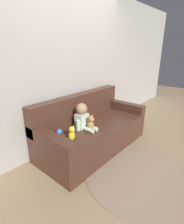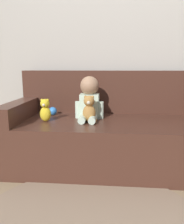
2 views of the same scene
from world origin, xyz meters
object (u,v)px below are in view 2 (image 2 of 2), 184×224
object	(u,v)px
couch	(114,131)
person_baby	(89,100)
toy_ball	(53,111)
teddy_bear_brown	(89,110)
plush_toy_side	(45,110)

from	to	relation	value
couch	person_baby	xyz separation A→B (m)	(-0.24, -0.02, 0.31)
toy_ball	person_baby	bearing A→B (deg)	-15.19
teddy_bear_brown	plush_toy_side	distance (m)	0.39
person_baby	plush_toy_side	distance (m)	0.42
teddy_bear_brown	plush_toy_side	bearing A→B (deg)	-179.11
couch	toy_ball	bearing A→B (deg)	172.32
teddy_bear_brown	toy_ball	xyz separation A→B (m)	(-0.40, 0.26, -0.07)
person_baby	plush_toy_side	world-z (taller)	person_baby
person_baby	plush_toy_side	size ratio (longest dim) A/B	1.94
couch	teddy_bear_brown	xyz separation A→B (m)	(-0.22, -0.17, 0.24)
person_baby	toy_ball	world-z (taller)	person_baby
person_baby	couch	bearing A→B (deg)	5.00
toy_ball	couch	bearing A→B (deg)	-7.68
teddy_bear_brown	plush_toy_side	xyz separation A→B (m)	(-0.39, -0.01, -0.01)
couch	plush_toy_side	xyz separation A→B (m)	(-0.62, -0.18, 0.23)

